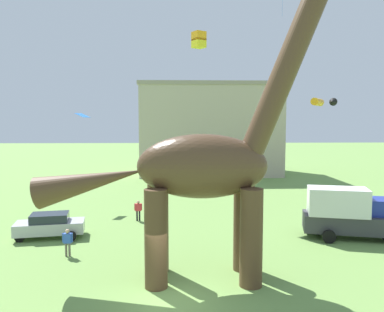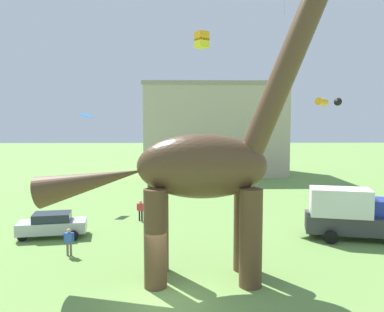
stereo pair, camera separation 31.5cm
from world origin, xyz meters
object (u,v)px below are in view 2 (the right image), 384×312
at_px(person_strolling_adult, 141,208).
at_px(kite_high_right, 202,40).
at_px(parked_box_truck, 350,213).
at_px(kite_mid_right, 86,115).
at_px(parked_sedan_left, 52,224).
at_px(kite_near_high, 325,102).
at_px(person_vendor_side, 69,239).
at_px(dinosaur_sculpture, 201,166).

bearing_deg(person_strolling_adult, kite_high_right, 60.86).
bearing_deg(person_strolling_adult, parked_box_truck, 2.24).
bearing_deg(kite_mid_right, parked_sedan_left, -89.10).
bearing_deg(person_strolling_adult, kite_near_high, 56.08).
relative_size(parked_box_truck, kite_near_high, 2.03).
xyz_separation_m(person_vendor_side, kite_near_high, (21.16, 20.03, 8.51)).
distance_m(person_vendor_side, kite_near_high, 30.35).
bearing_deg(dinosaur_sculpture, parked_sedan_left, 134.45).
xyz_separation_m(dinosaur_sculpture, kite_near_high, (14.06, 23.27, 4.12)).
distance_m(person_strolling_adult, kite_mid_right, 10.66).
relative_size(dinosaur_sculpture, parked_sedan_left, 3.30).
xyz_separation_m(parked_sedan_left, person_vendor_side, (2.10, -3.59, 0.11)).
bearing_deg(kite_mid_right, person_vendor_side, -80.57).
bearing_deg(kite_high_right, person_vendor_side, -124.30).
height_order(parked_sedan_left, kite_mid_right, kite_mid_right).
height_order(dinosaur_sculpture, kite_high_right, dinosaur_sculpture).
height_order(dinosaur_sculpture, person_strolling_adult, dinosaur_sculpture).
bearing_deg(parked_box_truck, person_vendor_side, -156.37).
height_order(person_strolling_adult, kite_high_right, kite_high_right).
bearing_deg(person_strolling_adult, kite_mid_right, 153.07).
bearing_deg(kite_mid_right, person_strolling_adult, -48.39).
bearing_deg(dinosaur_sculpture, person_strolling_adult, 101.36).
height_order(kite_mid_right, kite_high_right, kite_high_right).
bearing_deg(parked_box_truck, kite_high_right, 150.31).
distance_m(kite_high_right, kite_near_high, 16.55).
height_order(person_vendor_side, kite_mid_right, kite_mid_right).
distance_m(person_strolling_adult, person_vendor_side, 8.17).
relative_size(parked_box_truck, kite_high_right, 4.60).
xyz_separation_m(dinosaur_sculpture, parked_box_truck, (9.67, 6.04, -3.66)).
height_order(person_strolling_adult, kite_near_high, kite_near_high).
distance_m(parked_box_truck, person_strolling_adult, 14.49).
xyz_separation_m(person_strolling_adult, kite_high_right, (4.69, 3.85, 13.07)).
height_order(dinosaur_sculpture, kite_near_high, dinosaur_sculpture).
bearing_deg(person_vendor_side, person_strolling_adult, -123.97).
height_order(kite_high_right, kite_near_high, kite_high_right).
height_order(parked_box_truck, kite_near_high, kite_near_high).
distance_m(parked_sedan_left, kite_mid_right, 12.27).
xyz_separation_m(parked_sedan_left, parked_box_truck, (18.86, -0.79, 0.84)).
distance_m(dinosaur_sculpture, kite_mid_right, 19.43).
relative_size(person_strolling_adult, kite_near_high, 0.52).
bearing_deg(dinosaur_sculpture, parked_box_truck, 23.07).
height_order(parked_box_truck, person_vendor_side, parked_box_truck).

